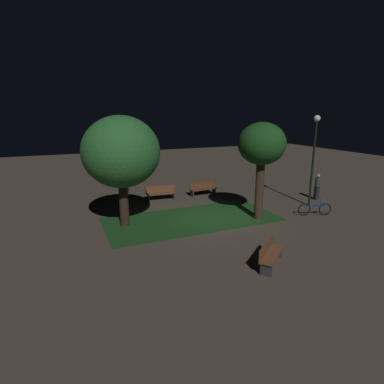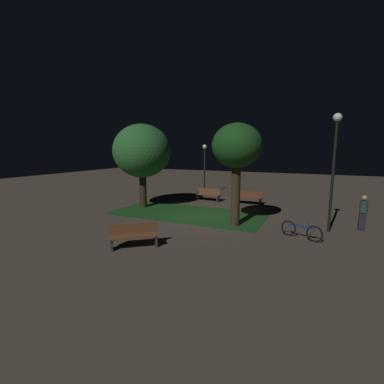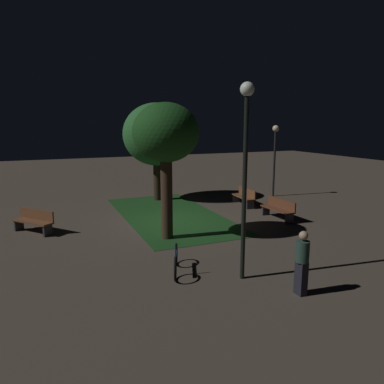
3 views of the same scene
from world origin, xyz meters
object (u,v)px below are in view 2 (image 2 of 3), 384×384
tree_lawn_side (142,151)px  bicycle (301,231)px  bench_back_row (248,197)px  lamp_post_plaza_west (205,160)px  bench_by_lamp (208,194)px  lamp_post_near_wall (335,154)px  bench_front_left (134,235)px  pedestrian (363,212)px  tree_back_right (237,148)px

tree_lawn_side → bicycle: size_ratio=3.13×
bench_back_row → lamp_post_plaza_west: 5.58m
bicycle → bench_by_lamp: bearing=-43.3°
lamp_post_near_wall → bicycle: (1.06, 1.51, -3.08)m
bench_back_row → tree_lawn_side: (5.85, 3.65, 3.02)m
bench_front_left → lamp_post_plaza_west: bearing=-79.7°
bench_by_lamp → bicycle: size_ratio=1.11×
bench_by_lamp → pedestrian: size_ratio=1.14×
lamp_post_plaza_west → bicycle: bearing=131.7°
bench_back_row → bicycle: (-3.61, 6.11, -0.14)m
tree_lawn_side → lamp_post_near_wall: size_ratio=1.01×
bench_back_row → pedestrian: bearing=148.1°
tree_back_right → tree_lawn_side: (6.46, -1.68, -0.20)m
bench_by_lamp → pedestrian: 9.67m
bench_front_left → lamp_post_near_wall: lamp_post_near_wall is taller
bench_back_row → tree_lawn_side: size_ratio=0.35×
bench_back_row → tree_back_right: 6.26m
bench_back_row → lamp_post_near_wall: 7.19m
tree_back_right → bench_back_row: bearing=-83.5°
tree_lawn_side → bench_back_row: bearing=-148.1°
bench_by_lamp → lamp_post_near_wall: 9.31m
tree_back_right → tree_lawn_side: bearing=-14.6°
lamp_post_near_wall → lamp_post_plaza_west: bearing=-39.4°
tree_back_right → lamp_post_near_wall: lamp_post_near_wall is taller
lamp_post_near_wall → pedestrian: 3.03m
bench_by_lamp → bench_front_left: bearing=95.1°
bicycle → tree_back_right: bearing=-14.5°
pedestrian → bench_by_lamp: bearing=-22.9°
bench_front_left → tree_back_right: bearing=-120.4°
lamp_post_near_wall → pedestrian: size_ratio=3.18×
tree_lawn_side → lamp_post_near_wall: bearing=174.9°
bench_by_lamp → lamp_post_plaza_west: (1.41, -2.76, 2.28)m
lamp_post_plaza_west → bicycle: (-7.89, 8.87, -2.42)m
bench_by_lamp → lamp_post_near_wall: lamp_post_near_wall is taller
bench_front_left → bicycle: 6.71m
lamp_post_near_wall → bench_by_lamp: bearing=-31.3°
tree_back_right → bench_front_left: bearing=59.6°
bench_back_row → tree_back_right: bearing=96.5°
bench_by_lamp → tree_back_right: (-3.48, 5.33, 3.22)m
tree_back_right → pedestrian: bearing=-163.8°
pedestrian → tree_lawn_side: bearing=-0.5°
tree_back_right → bicycle: bearing=165.5°
bench_front_left → lamp_post_plaza_west: 12.95m
bench_by_lamp → tree_lawn_side: size_ratio=0.35×
bicycle → bench_back_row: bearing=-59.4°
tree_lawn_side → pedestrian: bearing=179.5°
tree_lawn_side → pedestrian: tree_lawn_side is taller
pedestrian → lamp_post_plaza_west: bearing=-32.3°
bench_by_lamp → tree_back_right: bearing=123.1°
bicycle → lamp_post_plaza_west: bearing=-48.3°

